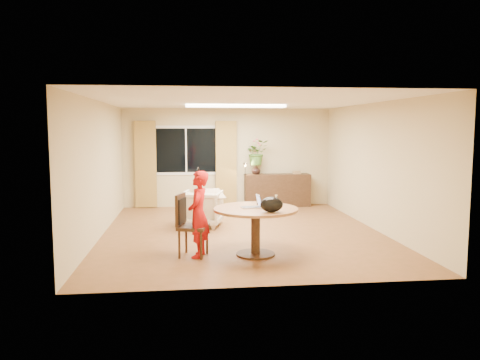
{
  "coord_description": "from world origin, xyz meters",
  "views": [
    {
      "loc": [
        -1.09,
        -9.15,
        2.08
      ],
      "look_at": [
        -0.07,
        -0.2,
        1.08
      ],
      "focal_mm": 35.0,
      "sensor_mm": 36.0,
      "label": 1
    }
  ],
  "objects_px": {
    "dining_table": "(256,218)",
    "armchair": "(202,208)",
    "dining_chair": "(193,225)",
    "child": "(199,214)",
    "sideboard": "(277,190)"
  },
  "relations": [
    {
      "from": "dining_table",
      "to": "child",
      "type": "distance_m",
      "value": 0.93
    },
    {
      "from": "child",
      "to": "sideboard",
      "type": "relative_size",
      "value": 0.81
    },
    {
      "from": "dining_table",
      "to": "dining_chair",
      "type": "distance_m",
      "value": 1.02
    },
    {
      "from": "dining_table",
      "to": "dining_chair",
      "type": "relative_size",
      "value": 1.35
    },
    {
      "from": "sideboard",
      "to": "dining_table",
      "type": "bearing_deg",
      "value": -105.26
    },
    {
      "from": "sideboard",
      "to": "child",
      "type": "bearing_deg",
      "value": -115.23
    },
    {
      "from": "sideboard",
      "to": "armchair",
      "type": "bearing_deg",
      "value": -132.32
    },
    {
      "from": "armchair",
      "to": "sideboard",
      "type": "height_order",
      "value": "sideboard"
    },
    {
      "from": "child",
      "to": "armchair",
      "type": "relative_size",
      "value": 1.68
    },
    {
      "from": "child",
      "to": "sideboard",
      "type": "bearing_deg",
      "value": 167.99
    },
    {
      "from": "dining_chair",
      "to": "armchair",
      "type": "bearing_deg",
      "value": 102.51
    },
    {
      "from": "dining_table",
      "to": "armchair",
      "type": "height_order",
      "value": "dining_table"
    },
    {
      "from": "child",
      "to": "dining_table",
      "type": "bearing_deg",
      "value": 102.25
    },
    {
      "from": "sideboard",
      "to": "dining_chair",
      "type": "bearing_deg",
      "value": -116.29
    },
    {
      "from": "dining_table",
      "to": "armchair",
      "type": "xyz_separation_m",
      "value": [
        -0.8,
        2.43,
        -0.24
      ]
    }
  ]
}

